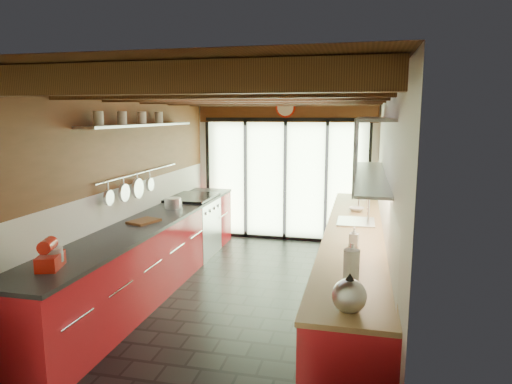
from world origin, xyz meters
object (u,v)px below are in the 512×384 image
at_px(kettle, 349,294).
at_px(bowl, 356,209).
at_px(stand_mixer, 51,256).
at_px(paper_towel, 351,268).
at_px(soap_bottle, 354,237).

height_order(kettle, bowl, kettle).
bearing_deg(stand_mixer, paper_towel, 3.92).
bearing_deg(bowl, stand_mixer, -130.04).
bearing_deg(soap_bottle, paper_towel, -90.00).
distance_m(stand_mixer, soap_bottle, 2.84).
relative_size(stand_mixer, soap_bottle, 1.67).
height_order(paper_towel, soap_bottle, paper_towel).
distance_m(stand_mixer, kettle, 2.56).
xyz_separation_m(kettle, bowl, (0.00, 3.33, -0.10)).
bearing_deg(kettle, stand_mixer, 173.15).
bearing_deg(stand_mixer, kettle, -6.85).
height_order(stand_mixer, paper_towel, paper_towel).
bearing_deg(paper_towel, bowl, 90.00).
bearing_deg(paper_towel, kettle, -90.00).
bearing_deg(kettle, bowl, 90.00).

